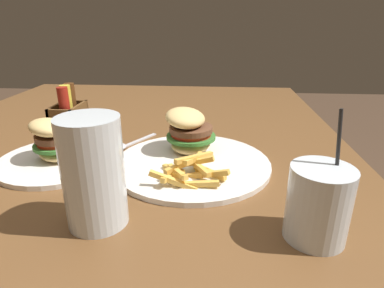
# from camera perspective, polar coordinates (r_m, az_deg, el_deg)

# --- Properties ---
(dining_table) EXTENTS (1.55, 1.10, 0.72)m
(dining_table) POSITION_cam_1_polar(r_m,az_deg,el_deg) (0.78, -13.93, -10.64)
(dining_table) COLOR brown
(dining_table) RESTS_ON ground_plane
(meal_plate_near) EXTENTS (0.32, 0.32, 0.11)m
(meal_plate_near) POSITION_cam_1_polar(r_m,az_deg,el_deg) (0.67, -0.26, -0.94)
(meal_plate_near) COLOR white
(meal_plate_near) RESTS_ON dining_table
(beer_glass) EXTENTS (0.09, 0.09, 0.16)m
(beer_glass) POSITION_cam_1_polar(r_m,az_deg,el_deg) (0.47, -17.06, -5.42)
(beer_glass) COLOR silver
(beer_glass) RESTS_ON dining_table
(juice_glass) EXTENTS (0.08, 0.08, 0.18)m
(juice_glass) POSITION_cam_1_polar(r_m,az_deg,el_deg) (0.46, 21.49, -10.16)
(juice_glass) COLOR silver
(juice_glass) RESTS_ON dining_table
(spoon) EXTENTS (0.15, 0.10, 0.01)m
(spoon) POSITION_cam_1_polar(r_m,az_deg,el_deg) (0.75, -12.76, -0.45)
(spoon) COLOR silver
(spoon) RESTS_ON dining_table
(meal_plate_far) EXTENTS (0.25, 0.25, 0.10)m
(meal_plate_far) POSITION_cam_1_polar(r_m,az_deg,el_deg) (0.72, -22.86, -0.98)
(meal_plate_far) COLOR white
(meal_plate_far) RESTS_ON dining_table
(condiment_caddy) EXTENTS (0.11, 0.07, 0.11)m
(condiment_caddy) POSITION_cam_1_polar(r_m,az_deg,el_deg) (0.96, -21.13, 5.59)
(condiment_caddy) COLOR brown
(condiment_caddy) RESTS_ON dining_table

